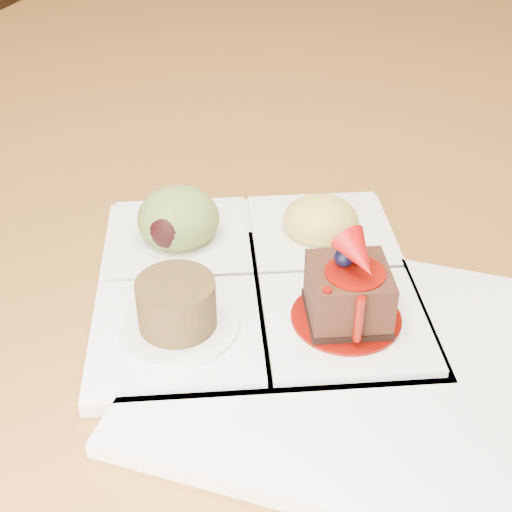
% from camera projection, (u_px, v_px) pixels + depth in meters
% --- Properties ---
extents(dining_table, '(1.00, 1.80, 0.75)m').
position_uv_depth(dining_table, '(189.00, 192.00, 0.85)').
color(dining_table, olive).
rests_on(dining_table, ground).
extents(sampler_plate, '(0.33, 0.33, 0.10)m').
position_uv_depth(sampler_plate, '(253.00, 269.00, 0.57)').
color(sampler_plate, silver).
rests_on(sampler_plate, dining_table).
extents(second_plate, '(0.26, 0.26, 0.01)m').
position_uv_depth(second_plate, '(335.00, 358.00, 0.51)').
color(second_plate, silver).
rests_on(second_plate, dining_table).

